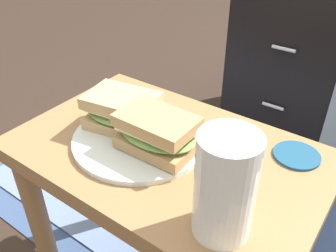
{
  "coord_description": "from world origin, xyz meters",
  "views": [
    {
      "loc": [
        0.31,
        -0.42,
        0.86
      ],
      "look_at": [
        0.0,
        0.0,
        0.51
      ],
      "focal_mm": 38.5,
      "sensor_mm": 36.0,
      "label": 1
    }
  ],
  "objects": [
    {
      "name": "side_table",
      "position": [
        0.0,
        0.0,
        0.37
      ],
      "size": [
        0.56,
        0.36,
        0.46
      ],
      "color": "olive",
      "rests_on": "ground"
    },
    {
      "name": "area_rug",
      "position": [
        -0.26,
        0.33,
        0.0
      ],
      "size": [
        1.24,
        0.86,
        0.01
      ],
      "color": "#384C72",
      "rests_on": "ground"
    },
    {
      "name": "plate",
      "position": [
        -0.05,
        -0.01,
        0.47
      ],
      "size": [
        0.25,
        0.25,
        0.01
      ],
      "primitive_type": "cylinder",
      "color": "silver",
      "rests_on": "side_table"
    },
    {
      "name": "sandwich_front",
      "position": [
        -0.1,
        0.0,
        0.5
      ],
      "size": [
        0.16,
        0.12,
        0.07
      ],
      "color": "tan",
      "rests_on": "plate"
    },
    {
      "name": "sandwich_back",
      "position": [
        -0.01,
        -0.02,
        0.5
      ],
      "size": [
        0.15,
        0.1,
        0.07
      ],
      "color": "tan",
      "rests_on": "plate"
    },
    {
      "name": "beer_glass",
      "position": [
        0.17,
        -0.1,
        0.54
      ],
      "size": [
        0.08,
        0.08,
        0.16
      ],
      "color": "silver",
      "rests_on": "side_table"
    },
    {
      "name": "coaster",
      "position": [
        0.2,
        0.11,
        0.46
      ],
      "size": [
        0.08,
        0.08,
        0.01
      ],
      "primitive_type": "cylinder",
      "color": "navy",
      "rests_on": "side_table"
    }
  ]
}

